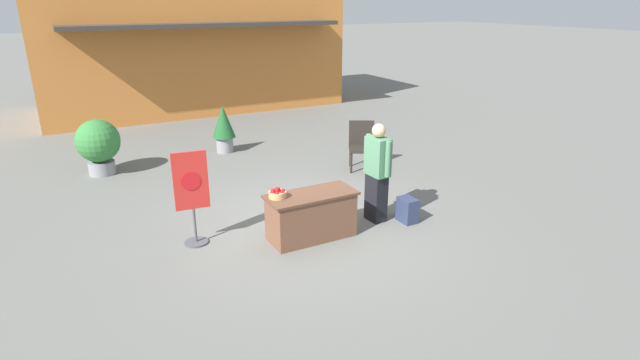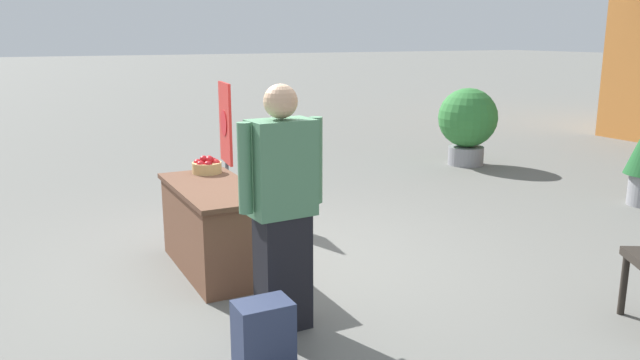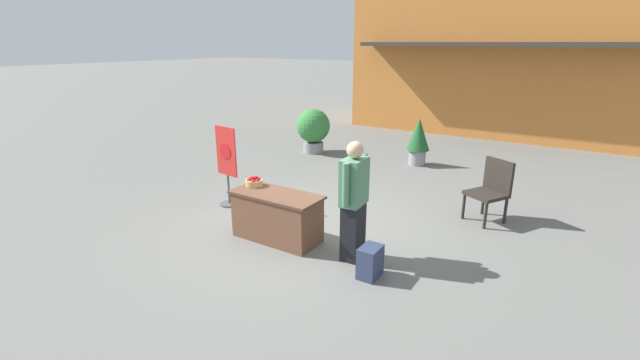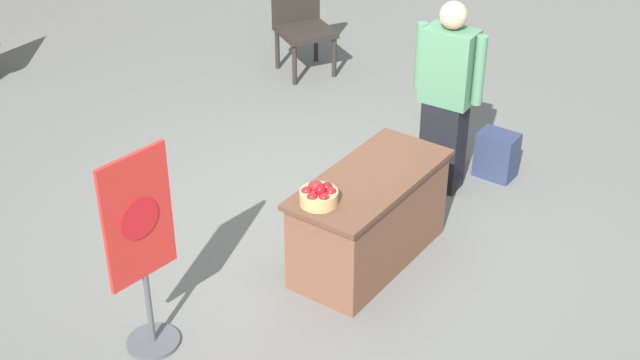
{
  "view_description": "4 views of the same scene",
  "coord_description": "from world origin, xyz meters",
  "px_view_note": "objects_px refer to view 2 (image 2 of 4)",
  "views": [
    {
      "loc": [
        -3.42,
        -6.88,
        3.56
      ],
      "look_at": [
        0.32,
        0.03,
        0.7
      ],
      "focal_mm": 28.0,
      "sensor_mm": 36.0,
      "label": 1
    },
    {
      "loc": [
        4.81,
        -2.05,
        1.98
      ],
      "look_at": [
        0.28,
        0.24,
        0.8
      ],
      "focal_mm": 35.0,
      "sensor_mm": 36.0,
      "label": 2
    },
    {
      "loc": [
        3.67,
        -5.26,
        2.9
      ],
      "look_at": [
        0.29,
        -0.01,
        0.88
      ],
      "focal_mm": 24.0,
      "sensor_mm": 36.0,
      "label": 3
    },
    {
      "loc": [
        -4.89,
        -3.46,
        4.1
      ],
      "look_at": [
        -0.58,
        -0.4,
        0.87
      ],
      "focal_mm": 50.0,
      "sensor_mm": 36.0,
      "label": 4
    }
  ],
  "objects_px": {
    "display_table": "(216,228)",
    "potted_plant_far_left": "(468,121)",
    "backpack": "(264,334)",
    "person_visitor": "(282,208)",
    "apple_basket": "(207,166)",
    "poster_board": "(226,144)"
  },
  "relations": [
    {
      "from": "backpack",
      "to": "poster_board",
      "type": "xyz_separation_m",
      "value": [
        -3.36,
        0.91,
        0.58
      ]
    },
    {
      "from": "backpack",
      "to": "display_table",
      "type": "bearing_deg",
      "value": 171.81
    },
    {
      "from": "display_table",
      "to": "apple_basket",
      "type": "xyz_separation_m",
      "value": [
        -0.52,
        0.1,
        0.44
      ]
    },
    {
      "from": "backpack",
      "to": "person_visitor",
      "type": "bearing_deg",
      "value": 143.36
    },
    {
      "from": "display_table",
      "to": "potted_plant_far_left",
      "type": "distance_m",
      "value": 5.5
    },
    {
      "from": "apple_basket",
      "to": "poster_board",
      "type": "xyz_separation_m",
      "value": [
        -1.14,
        0.57,
        -0.02
      ]
    },
    {
      "from": "apple_basket",
      "to": "person_visitor",
      "type": "relative_size",
      "value": 0.16
    },
    {
      "from": "backpack",
      "to": "potted_plant_far_left",
      "type": "height_order",
      "value": "potted_plant_far_left"
    },
    {
      "from": "display_table",
      "to": "poster_board",
      "type": "height_order",
      "value": "poster_board"
    },
    {
      "from": "person_visitor",
      "to": "potted_plant_far_left",
      "type": "distance_m",
      "value": 6.13
    },
    {
      "from": "apple_basket",
      "to": "backpack",
      "type": "distance_m",
      "value": 2.33
    },
    {
      "from": "display_table",
      "to": "person_visitor",
      "type": "relative_size",
      "value": 0.84
    },
    {
      "from": "display_table",
      "to": "person_visitor",
      "type": "bearing_deg",
      "value": 3.3
    },
    {
      "from": "apple_basket",
      "to": "poster_board",
      "type": "distance_m",
      "value": 1.28
    },
    {
      "from": "backpack",
      "to": "potted_plant_far_left",
      "type": "bearing_deg",
      "value": 129.86
    },
    {
      "from": "display_table",
      "to": "potted_plant_far_left",
      "type": "relative_size",
      "value": 1.18
    },
    {
      "from": "display_table",
      "to": "backpack",
      "type": "relative_size",
      "value": 3.35
    },
    {
      "from": "person_visitor",
      "to": "poster_board",
      "type": "bearing_deg",
      "value": -14.69
    },
    {
      "from": "display_table",
      "to": "poster_board",
      "type": "xyz_separation_m",
      "value": [
        -1.66,
        0.66,
        0.41
      ]
    },
    {
      "from": "backpack",
      "to": "potted_plant_far_left",
      "type": "distance_m",
      "value": 6.66
    },
    {
      "from": "display_table",
      "to": "potted_plant_far_left",
      "type": "xyz_separation_m",
      "value": [
        -2.56,
        4.86,
        0.3
      ]
    },
    {
      "from": "person_visitor",
      "to": "potted_plant_far_left",
      "type": "height_order",
      "value": "person_visitor"
    }
  ]
}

